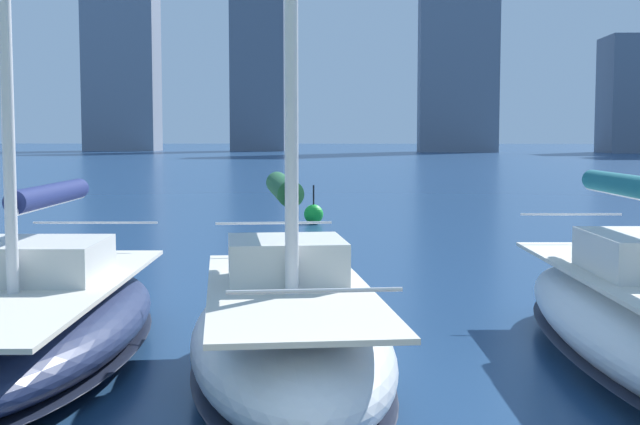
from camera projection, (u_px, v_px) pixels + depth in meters
city_skyline at (406, 29)px, 165.12m from camera, size 164.82×23.81×52.52m
sailboat_forest at (289, 332)px, 11.08m from camera, size 3.48×7.04×10.31m
sailboat_navy at (31, 321)px, 12.30m from camera, size 3.39×8.47×9.25m
channel_buoy at (314, 214)px, 32.06m from camera, size 0.70×0.70×1.40m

